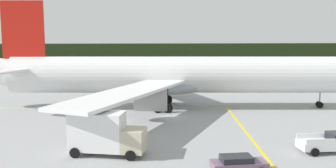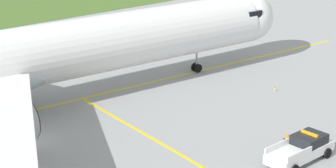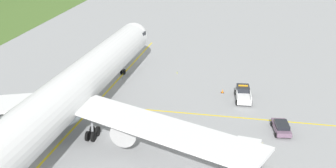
{
  "view_description": "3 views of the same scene",
  "coord_description": "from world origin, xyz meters",
  "px_view_note": "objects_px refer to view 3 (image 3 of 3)",
  "views": [
    {
      "loc": [
        -3.9,
        -46.97,
        10.6
      ],
      "look_at": [
        0.06,
        6.41,
        3.42
      ],
      "focal_mm": 39.91,
      "sensor_mm": 36.0,
      "label": 1
    },
    {
      "loc": [
        -19.34,
        -38.77,
        19.17
      ],
      "look_at": [
        9.16,
        -5.82,
        4.19
      ],
      "focal_mm": 64.39,
      "sensor_mm": 36.0,
      "label": 2
    },
    {
      "loc": [
        -42.06,
        -11.47,
        23.3
      ],
      "look_at": [
        7.14,
        -5.27,
        4.27
      ],
      "focal_mm": 43.11,
      "sensor_mm": 36.0,
      "label": 3
    }
  ],
  "objects_px": {
    "apron_cone": "(222,91)",
    "ops_pickup_truck": "(243,94)",
    "staff_car": "(281,127)",
    "airliner": "(73,91)",
    "catering_truck": "(246,162)"
  },
  "relations": [
    {
      "from": "apron_cone",
      "to": "staff_car",
      "type": "bearing_deg",
      "value": -149.13
    },
    {
      "from": "airliner",
      "to": "staff_car",
      "type": "distance_m",
      "value": 26.0
    },
    {
      "from": "staff_car",
      "to": "apron_cone",
      "type": "bearing_deg",
      "value": 30.87
    },
    {
      "from": "airliner",
      "to": "ops_pickup_truck",
      "type": "height_order",
      "value": "airliner"
    },
    {
      "from": "ops_pickup_truck",
      "to": "apron_cone",
      "type": "bearing_deg",
      "value": 53.78
    },
    {
      "from": "airliner",
      "to": "ops_pickup_truck",
      "type": "relative_size",
      "value": 10.47
    },
    {
      "from": "airliner",
      "to": "apron_cone",
      "type": "bearing_deg",
      "value": -54.24
    },
    {
      "from": "ops_pickup_truck",
      "to": "staff_car",
      "type": "relative_size",
      "value": 1.31
    },
    {
      "from": "apron_cone",
      "to": "ops_pickup_truck",
      "type": "bearing_deg",
      "value": -126.22
    },
    {
      "from": "staff_car",
      "to": "ops_pickup_truck",
      "type": "bearing_deg",
      "value": 23.14
    },
    {
      "from": "staff_car",
      "to": "apron_cone",
      "type": "height_order",
      "value": "staff_car"
    },
    {
      "from": "airliner",
      "to": "catering_truck",
      "type": "bearing_deg",
      "value": -114.22
    },
    {
      "from": "catering_truck",
      "to": "staff_car",
      "type": "distance_m",
      "value": 11.84
    },
    {
      "from": "ops_pickup_truck",
      "to": "apron_cone",
      "type": "relative_size",
      "value": 9.63
    },
    {
      "from": "staff_car",
      "to": "airliner",
      "type": "bearing_deg",
      "value": 93.06
    }
  ]
}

